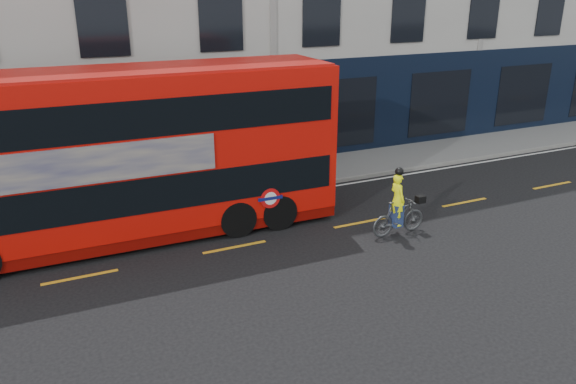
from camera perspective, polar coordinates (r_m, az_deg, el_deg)
ground at (r=15.89m, az=10.22°, el=-5.04°), size 120.00×120.00×0.00m
pavement at (r=21.10m, az=0.21°, el=1.90°), size 60.00×3.00×0.12m
kerb at (r=19.82m, az=2.04°, el=0.67°), size 60.00×0.12×0.13m
road_edge_line at (r=19.59m, az=2.43°, el=0.24°), size 58.00×0.10×0.01m
lane_dashes at (r=17.02m, az=7.36°, el=-3.10°), size 58.00×0.12×0.01m
bus at (r=15.79m, az=-16.06°, el=3.65°), size 11.68×2.87×4.69m
cyclist at (r=16.17m, az=11.15°, el=-2.05°), size 1.72×0.55×2.02m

